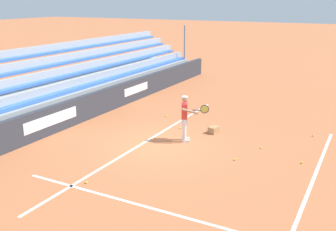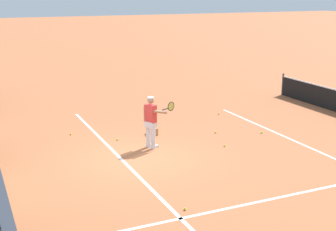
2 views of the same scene
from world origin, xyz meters
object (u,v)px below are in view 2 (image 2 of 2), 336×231
(tennis_ball_stray_back, at_px, (71,134))
(tennis_ball_far_right, at_px, (185,209))
(tennis_ball_toward_net, at_px, (225,146))
(tennis_ball_near_player, at_px, (219,114))
(tennis_ball_far_left, at_px, (216,132))
(ball_box_cardboard, at_px, (153,131))
(tennis_ball_on_baseline, at_px, (262,132))
(tennis_ball_by_box, at_px, (117,139))
(tennis_player, at_px, (151,121))

(tennis_ball_stray_back, xyz_separation_m, tennis_ball_far_right, (6.98, 1.13, 0.00))
(tennis_ball_toward_net, relative_size, tennis_ball_stray_back, 1.00)
(tennis_ball_near_player, relative_size, tennis_ball_toward_net, 1.00)
(tennis_ball_toward_net, relative_size, tennis_ball_far_left, 1.00)
(ball_box_cardboard, height_order, tennis_ball_far_left, ball_box_cardboard)
(tennis_ball_stray_back, bearing_deg, tennis_ball_far_left, 68.34)
(tennis_ball_toward_net, height_order, tennis_ball_on_baseline, same)
(ball_box_cardboard, height_order, tennis_ball_by_box, ball_box_cardboard)
(ball_box_cardboard, xyz_separation_m, tennis_ball_on_baseline, (1.49, 3.63, -0.10))
(tennis_player, relative_size, tennis_ball_by_box, 25.98)
(tennis_ball_toward_net, bearing_deg, tennis_player, -111.83)
(tennis_ball_on_baseline, height_order, tennis_ball_stray_back, same)
(ball_box_cardboard, xyz_separation_m, tennis_ball_by_box, (0.15, -1.40, -0.10))
(tennis_player, bearing_deg, tennis_ball_far_left, 101.53)
(tennis_player, bearing_deg, tennis_ball_by_box, -146.74)
(tennis_ball_on_baseline, bearing_deg, tennis_ball_by_box, -104.99)
(tennis_ball_far_left, bearing_deg, tennis_ball_on_baseline, 65.18)
(tennis_ball_by_box, distance_m, tennis_ball_toward_net, 3.68)
(tennis_player, xyz_separation_m, tennis_ball_far_right, (4.50, -0.99, -0.86))
(tennis_ball_stray_back, bearing_deg, tennis_ball_toward_net, 52.20)
(tennis_ball_on_baseline, xyz_separation_m, tennis_ball_far_left, (-0.70, -1.51, 0.00))
(ball_box_cardboard, bearing_deg, tennis_ball_near_player, 111.88)
(tennis_ball_far_right, bearing_deg, ball_box_cardboard, 164.79)
(tennis_ball_toward_net, bearing_deg, tennis_ball_stray_back, -127.80)
(tennis_ball_by_box, height_order, tennis_ball_stray_back, same)
(tennis_player, height_order, tennis_ball_by_box, tennis_player)
(tennis_ball_by_box, bearing_deg, tennis_ball_far_right, -1.98)
(tennis_ball_by_box, height_order, tennis_ball_far_left, same)
(tennis_ball_stray_back, bearing_deg, ball_box_cardboard, 67.51)
(tennis_ball_near_player, bearing_deg, ball_box_cardboard, -68.12)
(tennis_ball_toward_net, bearing_deg, tennis_ball_by_box, -124.75)
(tennis_player, height_order, tennis_ball_toward_net, tennis_player)
(tennis_ball_stray_back, xyz_separation_m, tennis_ball_far_left, (1.92, 4.84, 0.00))
(tennis_player, bearing_deg, tennis_ball_near_player, 123.77)
(tennis_ball_near_player, bearing_deg, tennis_ball_on_baseline, 1.68)
(tennis_ball_far_left, bearing_deg, tennis_ball_stray_back, -111.66)
(tennis_ball_near_player, relative_size, tennis_ball_on_baseline, 1.00)
(tennis_ball_near_player, bearing_deg, tennis_ball_far_left, -32.70)
(ball_box_cardboard, distance_m, tennis_ball_on_baseline, 3.93)
(tennis_ball_toward_net, height_order, tennis_ball_far_right, same)
(tennis_ball_near_player, relative_size, tennis_ball_far_right, 1.00)
(ball_box_cardboard, height_order, tennis_ball_near_player, ball_box_cardboard)
(tennis_ball_toward_net, bearing_deg, tennis_ball_far_right, -41.77)
(tennis_player, xyz_separation_m, tennis_ball_stray_back, (-2.48, -2.11, -0.86))
(tennis_player, relative_size, tennis_ball_stray_back, 25.98)
(ball_box_cardboard, distance_m, tennis_ball_near_player, 3.82)
(tennis_ball_on_baseline, relative_size, tennis_ball_far_right, 1.00)
(tennis_ball_on_baseline, distance_m, tennis_ball_far_right, 6.80)
(tennis_ball_near_player, xyz_separation_m, tennis_ball_toward_net, (3.67, -1.91, 0.00))
(tennis_ball_by_box, distance_m, tennis_ball_far_left, 3.57)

